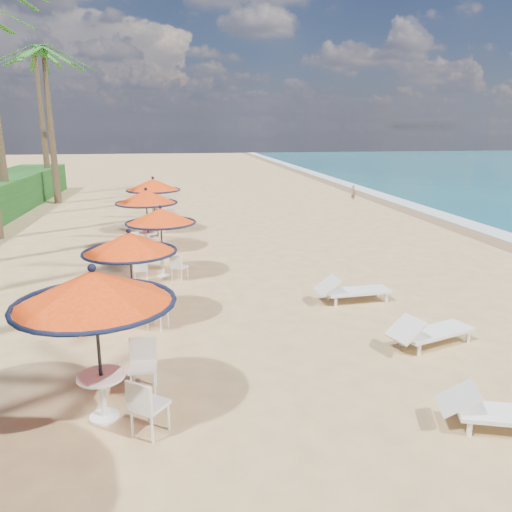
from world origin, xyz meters
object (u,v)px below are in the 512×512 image
(station_0, at_px, (100,302))
(lounger_far, at_px, (350,290))
(lounger_near, at_px, (500,411))
(lounger_mid, at_px, (429,331))
(station_3, at_px, (146,205))
(station_2, at_px, (161,225))
(station_4, at_px, (155,191))
(station_1, at_px, (128,255))

(station_0, distance_m, lounger_far, 7.30)
(lounger_near, distance_m, lounger_mid, 2.96)
(station_3, bearing_deg, station_0, -90.70)
(station_2, distance_m, lounger_far, 5.88)
(station_0, relative_size, station_2, 1.14)
(lounger_far, bearing_deg, station_2, 143.69)
(station_2, relative_size, station_4, 0.92)
(station_2, xyz_separation_m, lounger_mid, (5.51, -5.95, -1.27))
(station_1, distance_m, lounger_mid, 6.72)
(station_0, relative_size, lounger_far, 1.24)
(lounger_far, bearing_deg, lounger_near, -90.99)
(station_4, height_order, lounger_mid, station_4)
(lounger_near, xyz_separation_m, lounger_far, (-0.27, 5.78, 0.02))
(lounger_far, bearing_deg, station_3, 125.97)
(station_2, bearing_deg, station_4, 93.27)
(station_0, distance_m, station_4, 14.42)
(station_1, xyz_separation_m, station_3, (0.06, 7.06, 0.07))
(lounger_near, bearing_deg, lounger_far, 111.44)
(station_3, bearing_deg, lounger_far, -50.40)
(station_4, xyz_separation_m, lounger_far, (5.22, -9.95, -1.42))
(lounger_near, bearing_deg, station_1, 156.27)
(lounger_near, relative_size, lounger_mid, 0.96)
(station_1, distance_m, lounger_near, 7.91)
(station_3, relative_size, lounger_mid, 1.13)
(station_3, distance_m, station_4, 3.40)
(station_2, distance_m, lounger_mid, 8.21)
(station_2, relative_size, lounger_near, 1.11)
(station_2, bearing_deg, station_0, -95.48)
(station_3, relative_size, lounger_far, 1.15)
(station_3, bearing_deg, station_4, 86.63)
(station_4, relative_size, lounger_mid, 1.16)
(station_0, height_order, lounger_near, station_0)
(station_0, xyz_separation_m, lounger_near, (5.82, -1.32, -1.60))
(station_0, bearing_deg, lounger_far, 38.78)
(station_2, height_order, lounger_near, station_2)
(lounger_near, distance_m, lounger_far, 5.79)
(lounger_mid, xyz_separation_m, lounger_far, (-0.68, 2.85, 0.00))
(station_4, height_order, lounger_far, station_4)
(lounger_far, bearing_deg, station_4, 114.06)
(station_1, relative_size, lounger_far, 1.10)
(lounger_near, relative_size, lounger_far, 0.98)
(station_1, relative_size, lounger_mid, 1.08)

